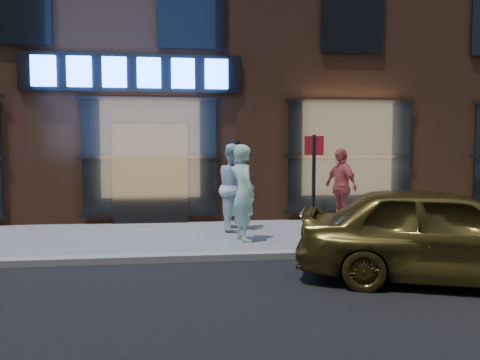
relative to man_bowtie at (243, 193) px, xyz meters
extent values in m
plane|color=slate|center=(-1.95, -1.53, -0.95)|extent=(90.00, 90.00, 0.00)
cube|color=gray|center=(-1.95, -1.53, -0.89)|extent=(60.00, 0.25, 0.12)
cube|color=#54301E|center=(-1.95, 6.47, 4.05)|extent=(30.00, 8.00, 10.00)
cube|color=black|center=(-2.35, 2.42, 2.65)|extent=(5.20, 0.06, 0.90)
cube|color=black|center=(-1.95, 2.39, 0.25)|extent=(1.80, 0.10, 2.40)
cube|color=#FFBF72|center=(-1.95, 2.45, 0.65)|extent=(3.00, 0.04, 2.60)
cube|color=black|center=(-1.95, 2.41, 0.65)|extent=(3.20, 0.06, 2.80)
cube|color=#FFBF72|center=(3.05, 2.45, 0.65)|extent=(3.00, 0.04, 2.60)
cube|color=black|center=(3.05, 2.41, 0.65)|extent=(3.20, 0.06, 2.80)
cube|color=black|center=(-4.95, 2.41, 4.05)|extent=(1.60, 0.06, 1.60)
cube|color=black|center=(-0.95, 2.41, 4.05)|extent=(1.60, 0.06, 1.60)
cube|color=black|center=(3.05, 2.41, 4.05)|extent=(1.60, 0.06, 1.60)
cube|color=#2659FF|center=(-4.35, 2.35, 2.65)|extent=(0.55, 0.12, 0.70)
cube|color=#2659FF|center=(-3.55, 2.35, 2.65)|extent=(0.55, 0.12, 0.70)
cube|color=#2659FF|center=(-2.75, 2.35, 2.65)|extent=(0.55, 0.12, 0.70)
cube|color=#2659FF|center=(-1.95, 2.35, 2.65)|extent=(0.55, 0.12, 0.70)
cube|color=#2659FF|center=(-1.15, 2.35, 2.65)|extent=(0.55, 0.12, 0.70)
cube|color=#2659FF|center=(-0.35, 2.35, 2.65)|extent=(0.55, 0.12, 0.70)
imported|color=#B6EFD6|center=(0.00, 0.00, 0.00)|extent=(0.63, 0.79, 1.90)
imported|color=white|center=(-0.03, 1.24, 0.02)|extent=(0.77, 0.97, 1.93)
imported|color=#D15C56|center=(2.54, 1.64, -0.04)|extent=(0.78, 1.15, 1.82)
imported|color=brown|center=(2.34, -3.11, -0.28)|extent=(4.23, 2.81, 1.34)
cylinder|color=#262628|center=(1.07, -1.20, 0.08)|extent=(0.07, 0.07, 2.06)
cube|color=red|center=(1.07, -1.20, 0.93)|extent=(0.31, 0.15, 0.33)
camera|label=1|loc=(-1.18, -9.05, 0.92)|focal=35.00mm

